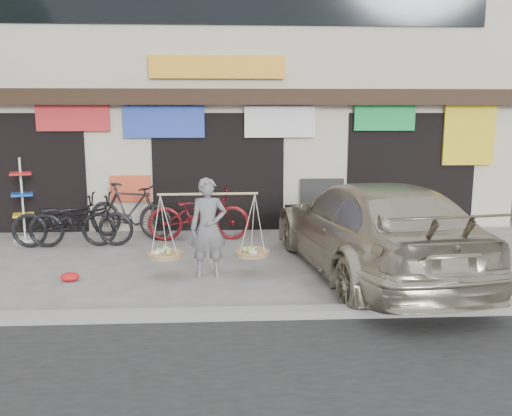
{
  "coord_description": "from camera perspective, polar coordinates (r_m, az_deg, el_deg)",
  "views": [
    {
      "loc": [
        0.19,
        -8.91,
        2.75
      ],
      "look_at": [
        0.72,
        0.9,
        0.98
      ],
      "focal_mm": 38.0,
      "sensor_mm": 36.0,
      "label": 1
    }
  ],
  "objects": [
    {
      "name": "kerb",
      "position": [
        7.42,
        -4.46,
        -11.08
      ],
      "size": [
        70.0,
        0.25,
        0.12
      ],
      "primitive_type": "cube",
      "color": "gray",
      "rests_on": "ground"
    },
    {
      "name": "bike_0",
      "position": [
        11.69,
        -19.53,
        -1.24
      ],
      "size": [
        2.12,
        0.83,
        1.1
      ],
      "primitive_type": "imported",
      "rotation": [
        0.0,
        0.0,
        1.62
      ],
      "color": "black",
      "rests_on": "ground"
    },
    {
      "name": "bike_2",
      "position": [
        11.65,
        -6.03,
        -0.62
      ],
      "size": [
        2.2,
        0.85,
        1.14
      ],
      "primitive_type": "imported",
      "rotation": [
        0.0,
        0.0,
        1.61
      ],
      "color": "maroon",
      "rests_on": "ground"
    },
    {
      "name": "display_rack",
      "position": [
        12.55,
        -23.32,
        0.05
      ],
      "size": [
        0.54,
        0.54,
        1.78
      ],
      "rotation": [
        0.0,
        0.0,
        0.33
      ],
      "color": "silver",
      "rests_on": "ground"
    },
    {
      "name": "red_bag",
      "position": [
        9.44,
        -19.0,
        -6.87
      ],
      "size": [
        0.31,
        0.25,
        0.14
      ],
      "primitive_type": "ellipsoid",
      "color": "red",
      "rests_on": "ground"
    },
    {
      "name": "ground",
      "position": [
        9.33,
        -4.18,
        -6.96
      ],
      "size": [
        70.0,
        70.0,
        0.0
      ],
      "primitive_type": "plane",
      "color": "gray",
      "rests_on": "ground"
    },
    {
      "name": "bike_3",
      "position": [
        11.59,
        -17.93,
        -1.23
      ],
      "size": [
        2.12,
        0.83,
        1.1
      ],
      "primitive_type": "imported",
      "rotation": [
        0.0,
        0.0,
        1.62
      ],
      "color": "black",
      "rests_on": "ground"
    },
    {
      "name": "suv",
      "position": [
        9.36,
        12.01,
        -2.08
      ],
      "size": [
        2.94,
        5.72,
        1.59
      ],
      "rotation": [
        0.0,
        0.0,
        3.28
      ],
      "color": "#AEA38C",
      "rests_on": "ground"
    },
    {
      "name": "street_vendor",
      "position": [
        9.05,
        -5.03,
        -2.47
      ],
      "size": [
        2.01,
        0.6,
        1.66
      ],
      "rotation": [
        0.0,
        0.0,
        0.03
      ],
      "color": "slate",
      "rests_on": "ground"
    },
    {
      "name": "bike_1",
      "position": [
        12.07,
        -13.14,
        -0.28
      ],
      "size": [
        2.09,
        1.24,
        1.21
      ],
      "primitive_type": "imported",
      "rotation": [
        0.0,
        0.0,
        1.21
      ],
      "color": "#232326",
      "rests_on": "ground"
    },
    {
      "name": "shophouse_block",
      "position": [
        15.35,
        -3.92,
        12.8
      ],
      "size": [
        14.0,
        6.32,
        7.0
      ],
      "color": "beige",
      "rests_on": "ground"
    }
  ]
}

